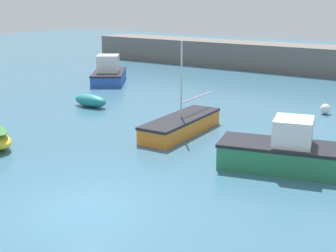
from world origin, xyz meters
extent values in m
cube|color=#38667F|center=(0.00, 0.00, -0.10)|extent=(120.00, 120.00, 0.20)
ellipsoid|color=teal|center=(-9.21, 9.99, 0.36)|extent=(2.29, 0.95, 0.72)
cube|color=#2D56B7|center=(-13.65, 16.73, 0.35)|extent=(4.47, 5.12, 0.71)
cube|color=black|center=(-13.65, 16.73, 0.77)|extent=(4.56, 5.22, 0.12)
cube|color=silver|center=(-13.45, 16.44, 1.39)|extent=(2.17, 2.19, 1.36)
cube|color=orange|center=(-1.92, 8.29, 0.33)|extent=(1.70, 5.09, 0.66)
cube|color=black|center=(-1.92, 8.29, 0.72)|extent=(1.74, 5.19, 0.12)
cylinder|color=silver|center=(-1.92, 8.29, 2.47)|extent=(0.08, 0.08, 3.62)
cylinder|color=silver|center=(-1.98, 9.83, 1.45)|extent=(0.19, 3.08, 0.06)
cube|color=#287A4C|center=(3.66, 6.45, 0.43)|extent=(4.81, 2.90, 0.85)
cube|color=black|center=(3.66, 6.45, 0.91)|extent=(4.90, 2.96, 0.12)
cube|color=silver|center=(3.99, 6.53, 1.40)|extent=(1.67, 1.77, 1.10)
sphere|color=white|center=(2.57, 15.83, 0.28)|extent=(0.56, 0.56, 0.56)
camera|label=1|loc=(9.31, -9.38, 6.14)|focal=50.00mm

